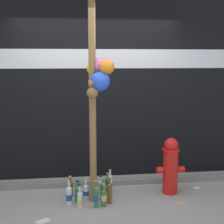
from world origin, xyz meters
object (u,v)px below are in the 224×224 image
bottle_5 (110,192)px  bottle_11 (86,191)px  memorial_post (96,65)px  fire_hydrant (171,165)px  bottle_4 (80,199)px  bottle_7 (110,184)px  bottle_2 (70,188)px  bottle_9 (69,195)px  bottle_3 (78,193)px  bottle_6 (96,197)px  bottle_10 (104,197)px  bottle_8 (108,184)px  bottle_1 (100,187)px  bottle_0 (103,191)px

bottle_5 → bottle_11: size_ratio=1.17×
memorial_post → fire_hydrant: size_ratio=3.73×
memorial_post → bottle_4: memorial_post is taller
fire_hydrant → bottle_4: size_ratio=2.58×
bottle_11 → bottle_7: bearing=18.5°
bottle_2 → bottle_9: size_ratio=0.88×
bottle_9 → bottle_3: bearing=34.6°
bottle_6 → bottle_11: 0.27m
bottle_3 → bottle_10: 0.38m
bottle_7 → bottle_8: bearing=104.0°
fire_hydrant → bottle_2: bearing=178.1°
bottle_9 → bottle_11: 0.25m
bottle_4 → bottle_11: (0.09, 0.23, 0.01)m
bottle_1 → bottle_0: bearing=-84.9°
bottle_3 → bottle_6: bearing=-41.7°
bottle_1 → bottle_11: 0.25m
bottle_4 → bottle_8: bearing=47.1°
bottle_6 → bottle_9: (-0.34, 0.13, -0.02)m
fire_hydrant → bottle_1: 1.03m
bottle_7 → bottle_4: bearing=-141.5°
bottle_4 → bottle_6: size_ratio=0.86×
bottle_4 → bottle_5: (0.39, 0.08, 0.04)m
bottle_3 → bottle_11: size_ratio=0.92×
bottle_5 → bottle_4: bearing=-167.9°
memorial_post → bottle_9: size_ratio=9.04×
bottle_1 → bottle_7: bottle_7 is taller
bottle_7 → bottle_6: bearing=-121.9°
fire_hydrant → bottle_2: size_ratio=2.77×
bottle_10 → bottle_2: bearing=140.4°
fire_hydrant → bottle_3: bearing=-174.5°
bottle_1 → bottle_6: bottle_6 is taller
bottle_0 → bottle_6: (-0.10, -0.21, 0.03)m
fire_hydrant → bottle_8: (-0.88, 0.12, -0.29)m
bottle_2 → bottle_4: size_ratio=0.93×
fire_hydrant → bottle_0: bearing=-173.1°
bottle_1 → bottle_5: 0.31m
bottle_0 → bottle_10: 0.19m
bottle_8 → bottle_0: bearing=-111.7°
memorial_post → bottle_9: memorial_post is taller
bottle_2 → memorial_post: bearing=-27.9°
bottle_4 → bottle_7: (0.43, 0.34, 0.04)m
bottle_2 → bottle_8: bearing=7.7°
bottle_1 → bottle_9: size_ratio=0.85×
bottle_7 → bottle_10: (-0.12, -0.34, -0.03)m
bottle_3 → bottle_5: bottle_5 is taller
bottle_4 → bottle_7: bearing=38.5°
bottle_6 → bottle_9: size_ratio=1.09×
bottle_3 → bottle_8: (0.43, 0.25, -0.01)m
memorial_post → bottle_6: 1.67m
bottle_4 → bottle_9: size_ratio=0.94×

